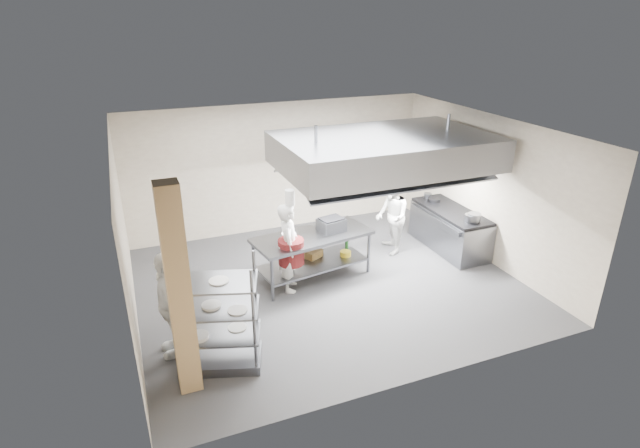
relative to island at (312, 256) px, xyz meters
name	(u,v)px	position (x,y,z in m)	size (l,w,h in m)	color
floor	(329,284)	(0.19, -0.38, -0.46)	(7.00, 7.00, 0.00)	#29292A
ceiling	(330,129)	(0.19, -0.38, 2.54)	(7.00, 7.00, 0.00)	silver
wall_back	(279,168)	(0.19, 2.62, 1.04)	(7.00, 7.00, 0.00)	#B3A48E
wall_left	(124,242)	(-3.31, -0.38, 1.04)	(6.00, 6.00, 0.00)	#B3A48E
wall_right	(486,188)	(3.69, -0.38, 1.04)	(6.00, 6.00, 0.00)	#B3A48E
column	(179,293)	(-2.71, -2.28, 1.04)	(0.30, 0.30, 3.00)	tan
exhaust_hood	(384,151)	(1.49, 0.02, 1.94)	(4.00, 2.50, 0.60)	gray
hood_strip_a	(341,172)	(0.59, 0.02, 1.62)	(1.60, 0.12, 0.04)	white
hood_strip_b	(424,162)	(2.39, 0.02, 1.62)	(1.60, 0.12, 0.04)	white
wall_shelf	(352,161)	(1.99, 2.46, 1.04)	(1.50, 0.28, 0.04)	gray
island	(312,256)	(0.00, 0.00, 0.00)	(2.29, 0.95, 0.91)	gray
island_worktop	(312,236)	(0.00, 0.00, 0.42)	(2.29, 0.95, 0.06)	gray
island_undershelf	(312,263)	(0.00, 0.00, -0.16)	(2.10, 0.86, 0.04)	slate
pass_rack	(218,314)	(-2.19, -1.96, 0.40)	(1.14, 0.67, 1.71)	slate
cooking_range	(449,230)	(3.27, 0.12, -0.04)	(0.80, 2.00, 0.84)	slate
range_top	(451,211)	(3.27, 0.12, 0.41)	(0.78, 1.96, 0.06)	black
chef_head	(289,248)	(-0.55, -0.25, 0.40)	(0.62, 0.41, 1.71)	silver
chef_line	(392,216)	(1.98, 0.43, 0.37)	(0.81, 0.63, 1.66)	silver
chef_plating	(170,304)	(-2.81, -1.40, 0.39)	(0.99, 0.41, 1.69)	silver
griddle	(331,225)	(0.42, 0.06, 0.57)	(0.49, 0.38, 0.24)	slate
wicker_basket	(313,254)	(0.10, 0.21, -0.06)	(0.34, 0.24, 0.15)	olive
stockpot	(474,218)	(3.29, -0.60, 0.54)	(0.26, 0.26, 0.18)	gray
plate_stack	(220,332)	(-2.19, -1.96, 0.10)	(0.28, 0.28, 0.05)	silver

